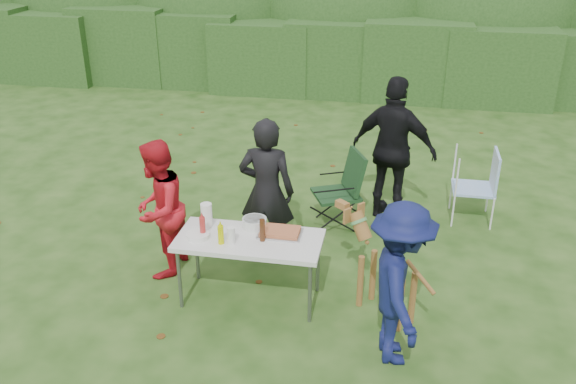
% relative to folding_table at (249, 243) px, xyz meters
% --- Properties ---
extents(ground, '(80.00, 80.00, 0.00)m').
position_rel_folding_table_xyz_m(ground, '(-0.01, 0.22, -0.69)').
color(ground, '#1E4211').
extents(hedge_row, '(22.00, 1.40, 1.70)m').
position_rel_folding_table_xyz_m(hedge_row, '(-0.01, 8.22, 0.16)').
color(hedge_row, '#23471C').
rests_on(hedge_row, ground).
extents(shrub_backdrop, '(20.00, 2.60, 3.20)m').
position_rel_folding_table_xyz_m(shrub_backdrop, '(-0.01, 9.82, 0.91)').
color(shrub_backdrop, '#3D6628').
rests_on(shrub_backdrop, ground).
extents(folding_table, '(1.50, 0.70, 0.74)m').
position_rel_folding_table_xyz_m(folding_table, '(0.00, 0.00, 0.00)').
color(folding_table, silver).
rests_on(folding_table, ground).
extents(person_cook, '(0.64, 0.42, 1.76)m').
position_rel_folding_table_xyz_m(person_cook, '(0.00, 0.84, 0.19)').
color(person_cook, black).
rests_on(person_cook, ground).
extents(person_red_jacket, '(0.61, 0.78, 1.58)m').
position_rel_folding_table_xyz_m(person_red_jacket, '(-1.12, 0.36, 0.10)').
color(person_red_jacket, red).
rests_on(person_red_jacket, ground).
extents(person_black_puffy, '(1.22, 0.79, 1.93)m').
position_rel_folding_table_xyz_m(person_black_puffy, '(1.38, 2.23, 0.28)').
color(person_black_puffy, black).
rests_on(person_black_puffy, ground).
extents(child, '(0.77, 1.11, 1.58)m').
position_rel_folding_table_xyz_m(child, '(1.54, -0.64, 0.10)').
color(child, '#11174C').
rests_on(child, ground).
extents(dog, '(1.10, 1.02, 1.02)m').
position_rel_folding_table_xyz_m(dog, '(1.42, -0.01, -0.17)').
color(dog, olive).
rests_on(dog, ground).
extents(camping_chair, '(0.84, 0.84, 1.01)m').
position_rel_folding_table_xyz_m(camping_chair, '(0.69, 1.83, -0.18)').
color(camping_chair, '#1A3D1D').
rests_on(camping_chair, ground).
extents(lawn_chair, '(0.58, 0.58, 0.98)m').
position_rel_folding_table_xyz_m(lawn_chair, '(2.45, 2.35, -0.19)').
color(lawn_chair, '#478BE0').
rests_on(lawn_chair, ground).
extents(food_tray, '(0.45, 0.30, 0.02)m').
position_rel_folding_table_xyz_m(food_tray, '(0.30, 0.14, 0.06)').
color(food_tray, '#B7B7BA').
rests_on(food_tray, folding_table).
extents(focaccia_bread, '(0.40, 0.26, 0.04)m').
position_rel_folding_table_xyz_m(focaccia_bread, '(0.30, 0.14, 0.09)').
color(focaccia_bread, '#BC683E').
rests_on(focaccia_bread, food_tray).
extents(mustard_bottle, '(0.06, 0.06, 0.20)m').
position_rel_folding_table_xyz_m(mustard_bottle, '(-0.25, -0.15, 0.15)').
color(mustard_bottle, '#C8D100').
rests_on(mustard_bottle, folding_table).
extents(ketchup_bottle, '(0.06, 0.06, 0.22)m').
position_rel_folding_table_xyz_m(ketchup_bottle, '(-0.48, -0.05, 0.16)').
color(ketchup_bottle, red).
rests_on(ketchup_bottle, folding_table).
extents(beer_bottle, '(0.06, 0.06, 0.24)m').
position_rel_folding_table_xyz_m(beer_bottle, '(0.15, -0.02, 0.17)').
color(beer_bottle, '#47230F').
rests_on(beer_bottle, folding_table).
extents(paper_towel_roll, '(0.12, 0.12, 0.26)m').
position_rel_folding_table_xyz_m(paper_towel_roll, '(-0.50, 0.18, 0.18)').
color(paper_towel_roll, white).
rests_on(paper_towel_roll, folding_table).
extents(cup_stack, '(0.08, 0.08, 0.18)m').
position_rel_folding_table_xyz_m(cup_stack, '(-0.15, -0.13, 0.14)').
color(cup_stack, white).
rests_on(cup_stack, folding_table).
extents(pasta_bowl, '(0.26, 0.26, 0.10)m').
position_rel_folding_table_xyz_m(pasta_bowl, '(-0.00, 0.25, 0.10)').
color(pasta_bowl, silver).
rests_on(pasta_bowl, folding_table).
extents(plate_stack, '(0.24, 0.24, 0.05)m').
position_rel_folding_table_xyz_m(plate_stack, '(-0.52, -0.09, 0.08)').
color(plate_stack, white).
rests_on(plate_stack, folding_table).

